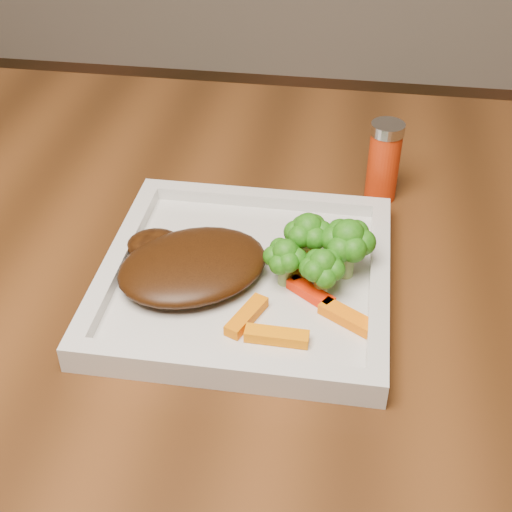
# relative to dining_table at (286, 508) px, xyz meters

# --- Properties ---
(dining_table) EXTENTS (1.60, 0.90, 0.75)m
(dining_table) POSITION_rel_dining_table_xyz_m (0.00, 0.00, 0.00)
(dining_table) COLOR #532D13
(dining_table) RESTS_ON floor
(plate) EXTENTS (0.27, 0.27, 0.01)m
(plate) POSITION_rel_dining_table_xyz_m (-0.05, -0.01, 0.38)
(plate) COLOR silver
(plate) RESTS_ON dining_table
(steak) EXTENTS (0.18, 0.17, 0.03)m
(steak) POSITION_rel_dining_table_xyz_m (-0.10, -0.02, 0.40)
(steak) COLOR #3A1C08
(steak) RESTS_ON plate
(broccoli_0) EXTENTS (0.07, 0.07, 0.07)m
(broccoli_0) POSITION_rel_dining_table_xyz_m (0.01, 0.02, 0.42)
(broccoli_0) COLOR #305E0F
(broccoli_0) RESTS_ON plate
(broccoli_1) EXTENTS (0.08, 0.08, 0.06)m
(broccoli_1) POSITION_rel_dining_table_xyz_m (0.05, 0.01, 0.42)
(broccoli_1) COLOR #116712
(broccoli_1) RESTS_ON plate
(broccoli_2) EXTENTS (0.05, 0.05, 0.06)m
(broccoli_2) POSITION_rel_dining_table_xyz_m (0.02, -0.02, 0.42)
(broccoli_2) COLOR #167413
(broccoli_2) RESTS_ON plate
(broccoli_3) EXTENTS (0.05, 0.05, 0.06)m
(broccoli_3) POSITION_rel_dining_table_xyz_m (-0.01, -0.01, 0.42)
(broccoli_3) COLOR #356C12
(broccoli_3) RESTS_ON plate
(carrot_0) EXTENTS (0.06, 0.02, 0.01)m
(carrot_0) POSITION_rel_dining_table_xyz_m (-0.01, -0.09, 0.39)
(carrot_0) COLOR orange
(carrot_0) RESTS_ON plate
(carrot_1) EXTENTS (0.06, 0.04, 0.01)m
(carrot_1) POSITION_rel_dining_table_xyz_m (0.05, -0.06, 0.39)
(carrot_1) COLOR orange
(carrot_1) RESTS_ON plate
(carrot_2) EXTENTS (0.03, 0.05, 0.01)m
(carrot_2) POSITION_rel_dining_table_xyz_m (-0.04, -0.07, 0.39)
(carrot_2) COLOR orange
(carrot_2) RESTS_ON plate
(carrot_5) EXTENTS (0.05, 0.04, 0.01)m
(carrot_5) POSITION_rel_dining_table_xyz_m (0.02, -0.03, 0.39)
(carrot_5) COLOR #FA2504
(carrot_5) RESTS_ON plate
(carrot_6) EXTENTS (0.05, 0.05, 0.01)m
(carrot_6) POSITION_rel_dining_table_xyz_m (0.02, 0.00, 0.39)
(carrot_6) COLOR #D44B03
(carrot_6) RESTS_ON plate
(spice_shaker) EXTENTS (0.04, 0.04, 0.09)m
(spice_shaker) POSITION_rel_dining_table_xyz_m (0.08, 0.17, 0.42)
(spice_shaker) COLOR red
(spice_shaker) RESTS_ON dining_table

